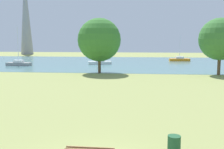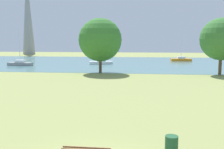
{
  "view_description": "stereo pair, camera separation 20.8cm",
  "coord_description": "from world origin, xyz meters",
  "px_view_note": "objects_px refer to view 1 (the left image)",
  "views": [
    {
      "loc": [
        1.81,
        -9.05,
        4.85
      ],
      "look_at": [
        -0.85,
        15.12,
        1.75
      ],
      "focal_mm": 42.57,
      "sensor_mm": 36.0,
      "label": 1
    },
    {
      "loc": [
        2.02,
        -9.03,
        4.85
      ],
      "look_at": [
        -0.85,
        15.12,
        1.75
      ],
      "focal_mm": 42.57,
      "sensor_mm": 36.0,
      "label": 2
    }
  ],
  "objects_px": {
    "tree_west_far": "(220,39)",
    "electricity_pylon": "(26,13)",
    "sailboat_white": "(100,62)",
    "sailboat_gray": "(19,63)",
    "litter_bin": "(174,145)",
    "sailboat_orange": "(180,59)",
    "tree_east_near": "(99,40)"
  },
  "relations": [
    {
      "from": "tree_west_far",
      "to": "electricity_pylon",
      "type": "xyz_separation_m",
      "value": [
        -52.31,
        53.83,
        9.47
      ]
    },
    {
      "from": "sailboat_white",
      "to": "sailboat_gray",
      "type": "bearing_deg",
      "value": -161.8
    },
    {
      "from": "litter_bin",
      "to": "electricity_pylon",
      "type": "xyz_separation_m",
      "value": [
        -42.75,
        81.67,
        14.15
      ]
    },
    {
      "from": "sailboat_gray",
      "to": "sailboat_white",
      "type": "distance_m",
      "value": 16.07
    },
    {
      "from": "sailboat_white",
      "to": "tree_west_far",
      "type": "distance_m",
      "value": 25.33
    },
    {
      "from": "sailboat_orange",
      "to": "tree_west_far",
      "type": "relative_size",
      "value": 0.76
    },
    {
      "from": "sailboat_gray",
      "to": "sailboat_orange",
      "type": "relative_size",
      "value": 1.25
    },
    {
      "from": "sailboat_gray",
      "to": "sailboat_white",
      "type": "bearing_deg",
      "value": 18.2
    },
    {
      "from": "sailboat_orange",
      "to": "tree_east_near",
      "type": "bearing_deg",
      "value": -121.36
    },
    {
      "from": "sailboat_orange",
      "to": "litter_bin",
      "type": "bearing_deg",
      "value": -98.14
    },
    {
      "from": "litter_bin",
      "to": "tree_east_near",
      "type": "relative_size",
      "value": 0.1
    },
    {
      "from": "litter_bin",
      "to": "sailboat_white",
      "type": "bearing_deg",
      "value": 103.03
    },
    {
      "from": "sailboat_white",
      "to": "tree_west_far",
      "type": "xyz_separation_m",
      "value": [
        19.57,
        -15.41,
        4.63
      ]
    },
    {
      "from": "sailboat_orange",
      "to": "tree_east_near",
      "type": "xyz_separation_m",
      "value": [
        -15.41,
        -25.28,
        4.53
      ]
    },
    {
      "from": "sailboat_gray",
      "to": "electricity_pylon",
      "type": "bearing_deg",
      "value": 111.91
    },
    {
      "from": "sailboat_gray",
      "to": "sailboat_white",
      "type": "xyz_separation_m",
      "value": [
        15.27,
        5.02,
        -0.02
      ]
    },
    {
      "from": "sailboat_gray",
      "to": "tree_west_far",
      "type": "bearing_deg",
      "value": -16.61
    },
    {
      "from": "tree_west_far",
      "to": "sailboat_gray",
      "type": "bearing_deg",
      "value": 163.39
    },
    {
      "from": "tree_west_far",
      "to": "tree_east_near",
      "type": "bearing_deg",
      "value": 178.23
    },
    {
      "from": "sailboat_white",
      "to": "tree_west_far",
      "type": "height_order",
      "value": "tree_west_far"
    },
    {
      "from": "sailboat_white",
      "to": "electricity_pylon",
      "type": "xyz_separation_m",
      "value": [
        -32.74,
        38.41,
        14.1
      ]
    },
    {
      "from": "electricity_pylon",
      "to": "tree_east_near",
      "type": "bearing_deg",
      "value": -56.69
    },
    {
      "from": "tree_east_near",
      "to": "tree_west_far",
      "type": "xyz_separation_m",
      "value": [
        17.29,
        -0.53,
        0.09
      ]
    },
    {
      "from": "sailboat_white",
      "to": "tree_east_near",
      "type": "height_order",
      "value": "tree_east_near"
    },
    {
      "from": "sailboat_gray",
      "to": "sailboat_orange",
      "type": "distance_m",
      "value": 36.38
    },
    {
      "from": "sailboat_gray",
      "to": "electricity_pylon",
      "type": "relative_size",
      "value": 0.26
    },
    {
      "from": "sailboat_orange",
      "to": "tree_east_near",
      "type": "distance_m",
      "value": 29.95
    },
    {
      "from": "sailboat_orange",
      "to": "sailboat_white",
      "type": "bearing_deg",
      "value": -149.54
    },
    {
      "from": "litter_bin",
      "to": "sailboat_gray",
      "type": "distance_m",
      "value": 45.83
    },
    {
      "from": "sailboat_gray",
      "to": "electricity_pylon",
      "type": "height_order",
      "value": "electricity_pylon"
    },
    {
      "from": "litter_bin",
      "to": "sailboat_orange",
      "type": "distance_m",
      "value": 54.2
    },
    {
      "from": "sailboat_orange",
      "to": "electricity_pylon",
      "type": "xyz_separation_m",
      "value": [
        -50.43,
        28.01,
        14.09
      ]
    }
  ]
}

